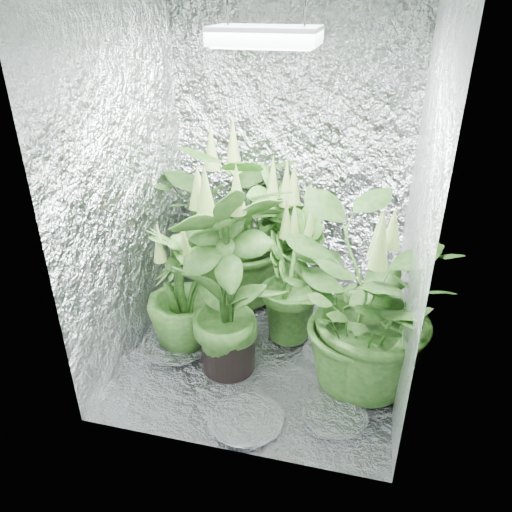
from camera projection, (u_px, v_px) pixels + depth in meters
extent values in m
plane|color=silver|center=(263.00, 350.00, 3.16)|extent=(1.60, 1.60, 0.00)
cube|color=silver|center=(291.00, 160.00, 3.37)|extent=(1.60, 0.02, 2.00)
cube|color=silver|center=(219.00, 276.00, 2.00)|extent=(1.60, 0.02, 2.00)
cube|color=silver|center=(128.00, 190.00, 2.86)|extent=(0.02, 1.60, 2.00)
cube|color=silver|center=(418.00, 217.00, 2.52)|extent=(0.02, 1.60, 2.00)
cube|color=gray|center=(266.00, 35.00, 2.30)|extent=(0.50, 0.30, 0.08)
cube|color=white|center=(265.00, 46.00, 2.32)|extent=(0.46, 0.26, 0.01)
cylinder|color=black|center=(228.00, 10.00, 2.29)|extent=(0.01, 0.01, 0.13)
cylinder|color=black|center=(305.00, 10.00, 2.21)|extent=(0.01, 0.01, 0.13)
cylinder|color=black|center=(239.00, 280.00, 3.64)|extent=(0.32, 0.32, 0.29)
cylinder|color=#48341B|center=(239.00, 265.00, 3.58)|extent=(0.30, 0.30, 0.03)
imported|color=#163B10|center=(238.00, 220.00, 3.41)|extent=(1.41, 1.41, 1.19)
cone|color=olive|center=(237.00, 144.00, 3.16)|extent=(0.10, 0.10, 0.29)
cylinder|color=black|center=(277.00, 284.00, 3.61)|extent=(0.30, 0.30, 0.26)
cylinder|color=#48341B|center=(277.00, 270.00, 3.56)|extent=(0.27, 0.27, 0.03)
imported|color=#163B10|center=(278.00, 236.00, 3.43)|extent=(0.70, 0.70, 0.98)
cone|color=olive|center=(279.00, 177.00, 3.23)|extent=(0.10, 0.10, 0.26)
cylinder|color=black|center=(289.00, 320.00, 3.24)|extent=(0.26, 0.26, 0.23)
cylinder|color=#48341B|center=(290.00, 307.00, 3.20)|extent=(0.24, 0.24, 0.03)
imported|color=#163B10|center=(291.00, 276.00, 3.09)|extent=(0.53, 0.53, 0.84)
cone|color=olive|center=(293.00, 223.00, 2.92)|extent=(0.08, 0.08, 0.23)
cylinder|color=black|center=(185.00, 330.00, 3.16)|extent=(0.25, 0.25, 0.23)
cylinder|color=#48341B|center=(184.00, 317.00, 3.11)|extent=(0.23, 0.23, 0.03)
imported|color=#163B10|center=(181.00, 289.00, 3.01)|extent=(0.62, 0.62, 0.79)
cone|color=olive|center=(177.00, 238.00, 2.85)|extent=(0.08, 0.08, 0.23)
cylinder|color=black|center=(358.00, 370.00, 2.80)|extent=(0.29, 0.29, 0.26)
cylinder|color=#48341B|center=(360.00, 354.00, 2.74)|extent=(0.27, 0.27, 0.03)
imported|color=#163B10|center=(366.00, 308.00, 2.60)|extent=(0.99, 0.99, 1.04)
cone|color=olive|center=(376.00, 228.00, 2.38)|extent=(0.09, 0.09, 0.26)
cylinder|color=black|center=(228.00, 348.00, 2.96)|extent=(0.32, 0.32, 0.28)
cylinder|color=#48341B|center=(228.00, 330.00, 2.90)|extent=(0.29, 0.29, 0.03)
imported|color=#163B10|center=(226.00, 278.00, 2.73)|extent=(0.87, 0.87, 1.17)
cone|color=olive|center=(223.00, 188.00, 2.49)|extent=(0.10, 0.10, 0.28)
cylinder|color=black|center=(367.00, 326.00, 3.31)|extent=(0.14, 0.14, 0.08)
cylinder|color=black|center=(370.00, 306.00, 3.24)|extent=(0.13, 0.13, 0.10)
cylinder|color=#4C4C51|center=(361.00, 307.00, 3.23)|extent=(0.13, 0.29, 0.30)
torus|color=#4C4C51|center=(361.00, 307.00, 3.23)|extent=(0.13, 0.30, 0.32)
cube|color=white|center=(373.00, 352.00, 2.68)|extent=(0.05, 0.03, 0.08)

